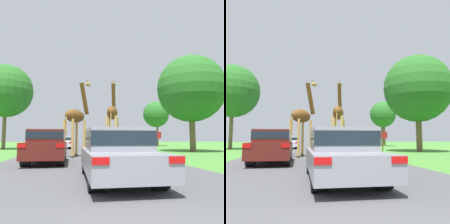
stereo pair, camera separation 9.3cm
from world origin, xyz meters
TOP-DOWN VIEW (x-y plane):
  - road at (0.00, 30.00)m, footprint 8.02×120.00m
  - giraffe_near_road at (1.79, 13.41)m, footprint 1.09×2.60m
  - giraffe_companion at (-0.46, 13.68)m, footprint 1.95×2.32m
  - car_lead_maroon at (0.49, 5.13)m, footprint 1.73×4.48m
  - car_queue_right at (3.07, 23.05)m, footprint 1.85×4.20m
  - car_queue_left at (-2.50, 17.30)m, footprint 1.88×4.64m
  - car_far_ahead at (-1.61, 25.84)m, footprint 1.78×4.50m
  - car_verge_right at (2.57, 29.54)m, footprint 1.71×4.03m
  - car_rear_follower at (-1.83, 9.87)m, footprint 1.70×3.93m
  - tree_centre_back at (11.69, 32.45)m, footprint 3.84×3.84m
  - tree_right_cluster at (9.39, 17.48)m, footprint 5.78×5.78m
  - tree_far_right at (-7.61, 24.66)m, footprint 5.53×5.53m
  - sign_post at (4.88, 14.01)m, footprint 0.70×0.08m

SIDE VIEW (x-z plane):
  - road at x=0.00m, z-range 0.00..0.00m
  - car_queue_left at x=-2.50m, z-range 0.05..1.36m
  - car_far_ahead at x=-1.61m, z-range 0.05..1.36m
  - car_verge_right at x=2.57m, z-range 0.05..1.36m
  - car_queue_right at x=3.07m, z-range 0.05..1.41m
  - car_lead_maroon at x=0.49m, z-range 0.04..1.42m
  - car_rear_follower at x=-1.83m, z-range 0.04..1.54m
  - sign_post at x=4.88m, z-range 0.31..1.87m
  - giraffe_companion at x=-0.46m, z-range -0.08..5.03m
  - giraffe_near_road at x=1.79m, z-range 0.02..5.14m
  - tree_centre_back at x=11.69m, z-range 1.33..7.96m
  - tree_right_cluster at x=9.39m, z-range 1.24..9.53m
  - tree_far_right at x=-7.61m, z-range 1.64..10.48m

